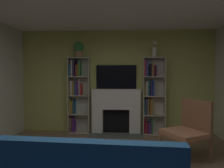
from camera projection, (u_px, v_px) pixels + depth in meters
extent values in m
cube|color=#B7BA5D|center=(116.00, 81.00, 5.79)|extent=(5.14, 0.06, 2.67)
cube|color=white|center=(98.00, 121.00, 5.71)|extent=(0.28, 0.26, 0.63)
cube|color=white|center=(135.00, 121.00, 5.65)|extent=(0.28, 0.26, 0.63)
cube|color=white|center=(116.00, 99.00, 5.65)|extent=(1.24, 0.26, 0.51)
cube|color=black|center=(116.00, 120.00, 5.77)|extent=(0.68, 0.08, 0.63)
cube|color=#4F5B58|center=(116.00, 135.00, 5.41)|extent=(1.34, 0.30, 0.03)
cube|color=black|center=(116.00, 77.00, 5.72)|extent=(1.04, 0.06, 0.61)
cube|color=beige|center=(69.00, 95.00, 5.71)|extent=(0.02, 0.28, 1.95)
cube|color=beige|center=(89.00, 95.00, 5.68)|extent=(0.02, 0.28, 1.95)
cube|color=beige|center=(80.00, 95.00, 5.83)|extent=(0.55, 0.02, 1.95)
cube|color=beige|center=(79.00, 132.00, 5.74)|extent=(0.52, 0.28, 0.02)
cube|color=brown|center=(71.00, 124.00, 5.78)|extent=(0.04, 0.18, 0.37)
cube|color=#5D2764|center=(73.00, 124.00, 5.77)|extent=(0.03, 0.19, 0.39)
cube|color=#56257E|center=(75.00, 127.00, 5.76)|extent=(0.04, 0.20, 0.27)
cube|color=beige|center=(79.00, 114.00, 5.72)|extent=(0.52, 0.28, 0.02)
cube|color=#A18E36|center=(71.00, 107.00, 5.75)|extent=(0.04, 0.19, 0.36)
cube|color=olive|center=(73.00, 107.00, 5.73)|extent=(0.04, 0.22, 0.32)
cube|color=#17528E|center=(74.00, 106.00, 5.74)|extent=(0.02, 0.21, 0.37)
cube|color=beige|center=(79.00, 95.00, 5.70)|extent=(0.52, 0.28, 0.02)
cube|color=olive|center=(71.00, 89.00, 5.74)|extent=(0.03, 0.17, 0.33)
cube|color=beige|center=(72.00, 88.00, 5.71)|extent=(0.04, 0.23, 0.37)
cube|color=olive|center=(74.00, 88.00, 5.72)|extent=(0.04, 0.20, 0.34)
cube|color=#33478B|center=(76.00, 89.00, 5.71)|extent=(0.04, 0.21, 0.32)
cube|color=#5F2F78|center=(78.00, 88.00, 5.72)|extent=(0.03, 0.19, 0.35)
cube|color=beige|center=(80.00, 87.00, 5.72)|extent=(0.03, 0.17, 0.42)
cube|color=#AD2C2A|center=(82.00, 89.00, 5.73)|extent=(0.04, 0.15, 0.30)
cube|color=beige|center=(79.00, 77.00, 5.67)|extent=(0.52, 0.28, 0.02)
cube|color=navy|center=(71.00, 71.00, 5.70)|extent=(0.04, 0.20, 0.29)
cube|color=beige|center=(72.00, 68.00, 5.68)|extent=(0.03, 0.23, 0.41)
cube|color=#523D72|center=(74.00, 68.00, 5.70)|extent=(0.02, 0.18, 0.42)
cube|color=black|center=(76.00, 68.00, 5.71)|extent=(0.03, 0.17, 0.41)
cube|color=brown|center=(77.00, 71.00, 5.69)|extent=(0.03, 0.21, 0.30)
cube|color=olive|center=(79.00, 70.00, 5.70)|extent=(0.04, 0.17, 0.32)
cube|color=#347D3A|center=(80.00, 68.00, 5.67)|extent=(0.03, 0.22, 0.42)
cube|color=beige|center=(79.00, 58.00, 5.65)|extent=(0.52, 0.28, 0.02)
cube|color=beige|center=(143.00, 96.00, 5.58)|extent=(0.02, 0.30, 1.95)
cube|color=beige|center=(165.00, 96.00, 5.55)|extent=(0.02, 0.30, 1.95)
cube|color=beige|center=(153.00, 95.00, 5.71)|extent=(0.55, 0.02, 1.95)
cube|color=beige|center=(154.00, 134.00, 5.61)|extent=(0.52, 0.30, 0.02)
cube|color=#B72137|center=(144.00, 126.00, 5.67)|extent=(0.04, 0.17, 0.36)
cube|color=#AC2B2E|center=(146.00, 127.00, 5.64)|extent=(0.03, 0.22, 0.28)
cube|color=#4A2563|center=(148.00, 128.00, 5.62)|extent=(0.03, 0.25, 0.27)
cube|color=#663275|center=(150.00, 127.00, 5.63)|extent=(0.04, 0.23, 0.29)
cube|color=#357149|center=(152.00, 127.00, 5.62)|extent=(0.04, 0.24, 0.33)
cube|color=beige|center=(154.00, 115.00, 5.59)|extent=(0.52, 0.30, 0.02)
cube|color=#3D6B45|center=(144.00, 109.00, 5.60)|extent=(0.02, 0.25, 0.27)
cube|color=#314A7F|center=(146.00, 106.00, 5.63)|extent=(0.04, 0.18, 0.40)
cube|color=olive|center=(148.00, 106.00, 5.63)|extent=(0.04, 0.19, 0.43)
cube|color=#955B29|center=(150.00, 107.00, 5.60)|extent=(0.03, 0.23, 0.38)
cube|color=olive|center=(152.00, 106.00, 5.62)|extent=(0.04, 0.20, 0.41)
cube|color=beige|center=(154.00, 96.00, 5.57)|extent=(0.52, 0.30, 0.02)
cube|color=olive|center=(145.00, 89.00, 5.61)|extent=(0.04, 0.19, 0.30)
cube|color=beige|center=(146.00, 88.00, 5.60)|extent=(0.03, 0.20, 0.37)
cube|color=#386C50|center=(148.00, 88.00, 5.59)|extent=(0.04, 0.22, 0.37)
cube|color=#2A4B98|center=(149.00, 88.00, 5.61)|extent=(0.02, 0.17, 0.38)
cube|color=#583579|center=(151.00, 90.00, 5.58)|extent=(0.02, 0.24, 0.26)
cube|color=#264097|center=(153.00, 88.00, 5.58)|extent=(0.04, 0.23, 0.38)
cube|color=beige|center=(154.00, 77.00, 5.55)|extent=(0.52, 0.30, 0.02)
cube|color=#B51F2F|center=(145.00, 68.00, 5.55)|extent=(0.04, 0.25, 0.40)
cube|color=#303E91|center=(147.00, 69.00, 5.55)|extent=(0.04, 0.25, 0.39)
cube|color=black|center=(148.00, 71.00, 5.57)|extent=(0.03, 0.21, 0.26)
cube|color=black|center=(150.00, 70.00, 5.57)|extent=(0.04, 0.21, 0.31)
cube|color=olive|center=(152.00, 70.00, 5.55)|extent=(0.04, 0.24, 0.34)
cube|color=#BA2A37|center=(154.00, 71.00, 5.57)|extent=(0.03, 0.19, 0.28)
cube|color=#573567|center=(156.00, 71.00, 5.58)|extent=(0.04, 0.17, 0.29)
cube|color=beige|center=(154.00, 58.00, 5.52)|extent=(0.52, 0.30, 0.02)
cylinder|color=#A17655|center=(79.00, 54.00, 5.64)|extent=(0.20, 0.20, 0.17)
sphere|color=#367941|center=(79.00, 47.00, 5.63)|extent=(0.26, 0.26, 0.26)
cylinder|color=beige|center=(154.00, 52.00, 5.51)|extent=(0.12, 0.12, 0.25)
cylinder|color=#4C7F3F|center=(154.00, 45.00, 5.51)|extent=(0.01, 0.01, 0.13)
sphere|color=silver|center=(154.00, 42.00, 5.51)|extent=(0.05, 0.05, 0.05)
cylinder|color=#4C7F3F|center=(156.00, 45.00, 5.50)|extent=(0.01, 0.01, 0.11)
sphere|color=silver|center=(156.00, 43.00, 5.50)|extent=(0.06, 0.06, 0.06)
cylinder|color=#4C7F3F|center=(154.00, 44.00, 5.49)|extent=(0.01, 0.01, 0.15)
sphere|color=silver|center=(154.00, 41.00, 5.49)|extent=(0.04, 0.04, 0.04)
cylinder|color=#4C7F3F|center=(155.00, 45.00, 5.51)|extent=(0.01, 0.01, 0.10)
sphere|color=silver|center=(155.00, 43.00, 5.51)|extent=(0.06, 0.06, 0.06)
cube|color=#265789|center=(84.00, 167.00, 2.05)|extent=(1.88, 0.28, 0.49)
cylinder|color=brown|center=(211.00, 151.00, 3.76)|extent=(0.04, 0.04, 0.44)
cylinder|color=brown|center=(183.00, 141.00, 4.32)|extent=(0.04, 0.04, 0.44)
cylinder|color=brown|center=(185.00, 156.00, 3.50)|extent=(0.04, 0.04, 0.44)
cylinder|color=brown|center=(160.00, 145.00, 4.07)|extent=(0.04, 0.04, 0.44)
cube|color=#AD6D4A|center=(185.00, 133.00, 3.90)|extent=(0.88, 0.90, 0.08)
cube|color=brown|center=(185.00, 137.00, 3.90)|extent=(0.88, 0.90, 0.04)
cube|color=brown|center=(196.00, 117.00, 4.01)|extent=(0.39, 0.62, 0.62)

